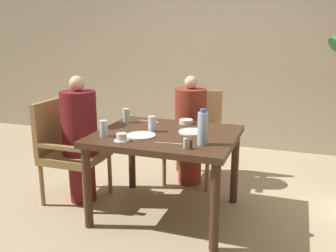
{
  "coord_description": "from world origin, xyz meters",
  "views": [
    {
      "loc": [
        1.01,
        -2.83,
        1.56
      ],
      "look_at": [
        0.0,
        0.05,
        0.78
      ],
      "focal_mm": 40.0,
      "sensor_mm": 36.0,
      "label": 1
    }
  ],
  "objects_px": {
    "diner_in_far_chair": "(190,129)",
    "teacup_with_saucer": "(122,138)",
    "diner_in_left_chair": "(80,138)",
    "water_bottle": "(203,128)",
    "plate_main_left": "(141,135)",
    "chair_left_side": "(67,146)",
    "chair_far_side": "(194,132)",
    "glass_tall_near": "(152,124)",
    "bowl_small": "(186,122)",
    "glass_tall_mid": "(104,128)",
    "glass_tall_far": "(126,116)",
    "plate_main_right": "(193,132)"
  },
  "relations": [
    {
      "from": "plate_main_left",
      "to": "glass_tall_mid",
      "type": "distance_m",
      "value": 0.31
    },
    {
      "from": "chair_far_side",
      "to": "plate_main_left",
      "type": "relative_size",
      "value": 3.96
    },
    {
      "from": "chair_far_side",
      "to": "teacup_with_saucer",
      "type": "distance_m",
      "value": 1.26
    },
    {
      "from": "plate_main_left",
      "to": "glass_tall_near",
      "type": "relative_size",
      "value": 1.81
    },
    {
      "from": "diner_in_left_chair",
      "to": "glass_tall_mid",
      "type": "bearing_deg",
      "value": -33.13
    },
    {
      "from": "diner_in_left_chair",
      "to": "plate_main_left",
      "type": "relative_size",
      "value": 4.93
    },
    {
      "from": "glass_tall_far",
      "to": "bowl_small",
      "type": "bearing_deg",
      "value": 14.2
    },
    {
      "from": "chair_left_side",
      "to": "bowl_small",
      "type": "xyz_separation_m",
      "value": [
        1.04,
        0.37,
        0.24
      ]
    },
    {
      "from": "plate_main_left",
      "to": "bowl_small",
      "type": "distance_m",
      "value": 0.57
    },
    {
      "from": "chair_far_side",
      "to": "chair_left_side",
      "type": "bearing_deg",
      "value": -137.9
    },
    {
      "from": "chair_left_side",
      "to": "bowl_small",
      "type": "relative_size",
      "value": 7.51
    },
    {
      "from": "diner_in_far_chair",
      "to": "glass_tall_near",
      "type": "relative_size",
      "value": 8.55
    },
    {
      "from": "water_bottle",
      "to": "glass_tall_near",
      "type": "relative_size",
      "value": 2.07
    },
    {
      "from": "chair_left_side",
      "to": "glass_tall_far",
      "type": "relative_size",
      "value": 7.17
    },
    {
      "from": "glass_tall_mid",
      "to": "glass_tall_far",
      "type": "bearing_deg",
      "value": 93.64
    },
    {
      "from": "glass_tall_mid",
      "to": "chair_left_side",
      "type": "bearing_deg",
      "value": 154.48
    },
    {
      "from": "chair_left_side",
      "to": "chair_far_side",
      "type": "bearing_deg",
      "value": 42.1
    },
    {
      "from": "teacup_with_saucer",
      "to": "glass_tall_mid",
      "type": "distance_m",
      "value": 0.21
    },
    {
      "from": "diner_in_left_chair",
      "to": "plate_main_left",
      "type": "bearing_deg",
      "value": -12.86
    },
    {
      "from": "chair_left_side",
      "to": "glass_tall_far",
      "type": "xyz_separation_m",
      "value": [
        0.51,
        0.23,
        0.28
      ]
    },
    {
      "from": "chair_left_side",
      "to": "glass_tall_mid",
      "type": "relative_size",
      "value": 7.17
    },
    {
      "from": "plate_main_right",
      "to": "glass_tall_mid",
      "type": "height_order",
      "value": "glass_tall_mid"
    },
    {
      "from": "bowl_small",
      "to": "glass_tall_far",
      "type": "distance_m",
      "value": 0.56
    },
    {
      "from": "diner_in_far_chair",
      "to": "bowl_small",
      "type": "distance_m",
      "value": 0.42
    },
    {
      "from": "plate_main_left",
      "to": "glass_tall_far",
      "type": "bearing_deg",
      "value": 129.07
    },
    {
      "from": "bowl_small",
      "to": "glass_tall_mid",
      "type": "bearing_deg",
      "value": -129.13
    },
    {
      "from": "diner_in_far_chair",
      "to": "chair_far_side",
      "type": "bearing_deg",
      "value": 90.0
    },
    {
      "from": "plate_main_right",
      "to": "glass_tall_far",
      "type": "distance_m",
      "value": 0.7
    },
    {
      "from": "diner_in_left_chair",
      "to": "glass_tall_near",
      "type": "height_order",
      "value": "diner_in_left_chair"
    },
    {
      "from": "glass_tall_mid",
      "to": "chair_far_side",
      "type": "bearing_deg",
      "value": 68.79
    },
    {
      "from": "chair_left_side",
      "to": "teacup_with_saucer",
      "type": "bearing_deg",
      "value": -24.33
    },
    {
      "from": "plate_main_right",
      "to": "bowl_small",
      "type": "height_order",
      "value": "bowl_small"
    },
    {
      "from": "diner_in_left_chair",
      "to": "plate_main_right",
      "type": "distance_m",
      "value": 1.05
    },
    {
      "from": "teacup_with_saucer",
      "to": "diner_in_far_chair",
      "type": "bearing_deg",
      "value": 77.07
    },
    {
      "from": "plate_main_left",
      "to": "chair_left_side",
      "type": "bearing_deg",
      "value": 169.35
    },
    {
      "from": "diner_in_far_chair",
      "to": "glass_tall_near",
      "type": "xyz_separation_m",
      "value": [
        -0.13,
        -0.73,
        0.22
      ]
    },
    {
      "from": "diner_in_far_chair",
      "to": "teacup_with_saucer",
      "type": "relative_size",
      "value": 9.31
    },
    {
      "from": "water_bottle",
      "to": "bowl_small",
      "type": "bearing_deg",
      "value": 117.42
    },
    {
      "from": "chair_far_side",
      "to": "water_bottle",
      "type": "bearing_deg",
      "value": -71.6
    },
    {
      "from": "chair_far_side",
      "to": "plate_main_right",
      "type": "height_order",
      "value": "chair_far_side"
    },
    {
      "from": "diner_in_left_chair",
      "to": "water_bottle",
      "type": "bearing_deg",
      "value": -10.12
    },
    {
      "from": "diner_in_far_chair",
      "to": "water_bottle",
      "type": "relative_size",
      "value": 4.14
    },
    {
      "from": "plate_main_left",
      "to": "water_bottle",
      "type": "xyz_separation_m",
      "value": [
        0.53,
        -0.06,
        0.12
      ]
    },
    {
      "from": "plate_main_left",
      "to": "diner_in_far_chair",
      "type": "bearing_deg",
      "value": 79.77
    },
    {
      "from": "plate_main_left",
      "to": "bowl_small",
      "type": "xyz_separation_m",
      "value": [
        0.23,
        0.52,
        0.01
      ]
    },
    {
      "from": "teacup_with_saucer",
      "to": "glass_tall_far",
      "type": "distance_m",
      "value": 0.61
    },
    {
      "from": "chair_left_side",
      "to": "bowl_small",
      "type": "height_order",
      "value": "chair_left_side"
    },
    {
      "from": "water_bottle",
      "to": "teacup_with_saucer",
      "type": "bearing_deg",
      "value": -169.15
    },
    {
      "from": "chair_far_side",
      "to": "plate_main_right",
      "type": "relative_size",
      "value": 3.96
    },
    {
      "from": "plate_main_right",
      "to": "glass_tall_near",
      "type": "bearing_deg",
      "value": -166.63
    }
  ]
}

